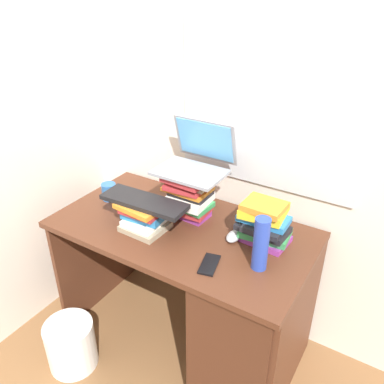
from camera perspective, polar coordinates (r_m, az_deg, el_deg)
ground_plane at (r=2.42m, az=-1.26°, el=-19.93°), size 6.00×6.00×0.00m
wall_back at (r=2.00m, az=4.51°, el=13.56°), size 6.00×0.06×2.60m
wall_left at (r=2.27m, az=-21.11°, el=13.65°), size 0.05×6.00×2.60m
desk at (r=2.01m, az=6.01°, el=-16.14°), size 1.25×0.67×0.75m
book_stack_tall at (r=1.94m, az=-0.42°, el=-0.38°), size 0.23×0.20×0.24m
book_stack_keyboard_riser at (r=1.90m, az=-6.87°, el=-3.41°), size 0.23×0.19×0.14m
book_stack_side at (r=1.81m, az=10.27°, el=-4.35°), size 0.25×0.21×0.20m
laptop at (r=1.91m, az=0.62°, el=4.82°), size 0.33×0.29×0.23m
keyboard at (r=1.86m, az=-6.89°, el=-1.37°), size 0.43×0.16×0.02m
computer_mouse at (r=1.84m, az=6.04°, el=-6.31°), size 0.06×0.10×0.04m
mug at (r=2.18m, az=-11.79°, el=0.06°), size 0.11×0.08×0.09m
water_bottle at (r=1.64m, az=9.86°, el=-7.37°), size 0.06×0.06×0.24m
cell_phone at (r=1.69m, az=2.52°, el=-10.35°), size 0.10×0.15×0.01m
wastebasket at (r=2.29m, az=-16.97°, el=-20.21°), size 0.25×0.25×0.27m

